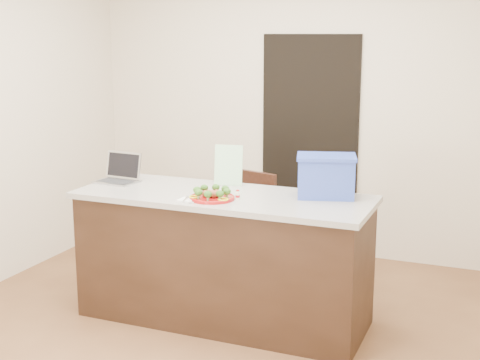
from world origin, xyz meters
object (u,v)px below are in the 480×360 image
at_px(laptop, 120,174).
at_px(chair, 252,220).
at_px(island, 223,257).
at_px(napkin, 190,199).
at_px(blue_box, 326,176).
at_px(yogurt_bottle, 238,195).
at_px(plate, 212,198).

distance_m(laptop, chair, 1.17).
relative_size(island, napkin, 15.42).
distance_m(island, blue_box, 0.92).
xyz_separation_m(island, laptop, (-0.88, 0.08, 0.52)).
bearing_deg(island, blue_box, 16.88).
relative_size(island, laptop, 6.43).
height_order(yogurt_bottle, laptop, laptop).
xyz_separation_m(napkin, blue_box, (0.81, 0.43, 0.14)).
xyz_separation_m(napkin, laptop, (-0.74, 0.31, 0.06)).
height_order(yogurt_bottle, chair, yogurt_bottle).
height_order(island, plate, plate).
height_order(island, yogurt_bottle, yogurt_bottle).
bearing_deg(plate, napkin, -152.44).
bearing_deg(blue_box, yogurt_bottle, -167.00).
xyz_separation_m(plate, blue_box, (0.68, 0.37, 0.13)).
bearing_deg(napkin, chair, 88.30).
height_order(island, blue_box, blue_box).
bearing_deg(chair, yogurt_bottle, -56.84).
height_order(laptop, blue_box, blue_box).
height_order(island, chair, island).
xyz_separation_m(island, yogurt_bottle, (0.15, -0.09, 0.48)).
distance_m(laptop, blue_box, 1.56).
height_order(plate, laptop, laptop).
relative_size(plate, chair, 0.34).
xyz_separation_m(yogurt_bottle, blue_box, (0.52, 0.29, 0.12)).
distance_m(plate, napkin, 0.15).
bearing_deg(chair, napkin, -74.23).
bearing_deg(plate, island, 86.53).
xyz_separation_m(island, plate, (-0.01, -0.16, 0.47)).
xyz_separation_m(plate, yogurt_bottle, (0.16, 0.07, 0.01)).
bearing_deg(laptop, plate, -10.53).
distance_m(yogurt_bottle, chair, 1.05).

